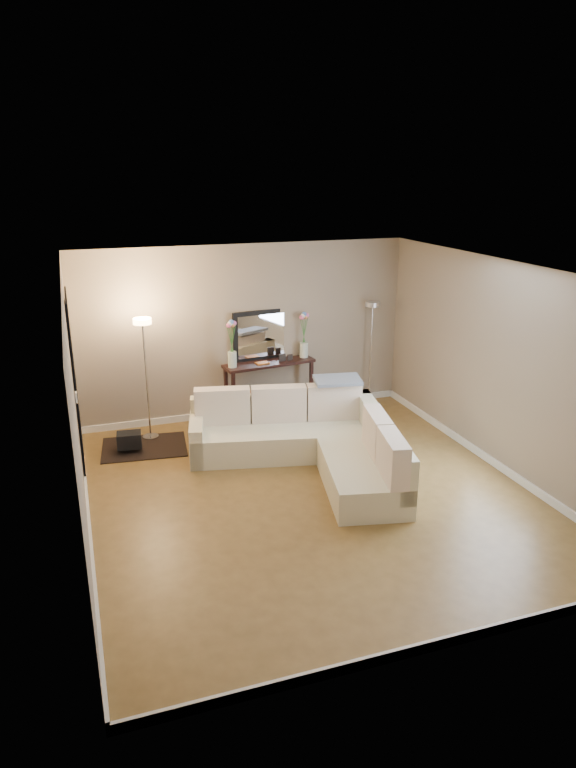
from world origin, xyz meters
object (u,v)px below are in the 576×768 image
object	(u,v)px
floor_lamp_unlit	(372,332)
console_table	(264,386)
floor_lamp_lit	(145,355)
sectional_sofa	(312,440)

from	to	relation	value
floor_lamp_unlit	console_table	bearing A→B (deg)	-178.84
floor_lamp_lit	floor_lamp_unlit	size ratio (longest dim) A/B	1.04
console_table	floor_lamp_unlit	world-z (taller)	floor_lamp_unlit
floor_lamp_lit	floor_lamp_unlit	xyz separation A→B (m)	(3.55, 0.31, -0.05)
floor_lamp_lit	floor_lamp_unlit	world-z (taller)	floor_lamp_lit
console_table	floor_lamp_unlit	bearing A→B (deg)	1.16
sectional_sofa	console_table	world-z (taller)	sectional_sofa
sectional_sofa	floor_lamp_lit	xyz separation A→B (m)	(-1.86, 1.52, 0.90)
sectional_sofa	console_table	distance (m)	1.80
console_table	floor_lamp_lit	bearing A→B (deg)	-171.17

